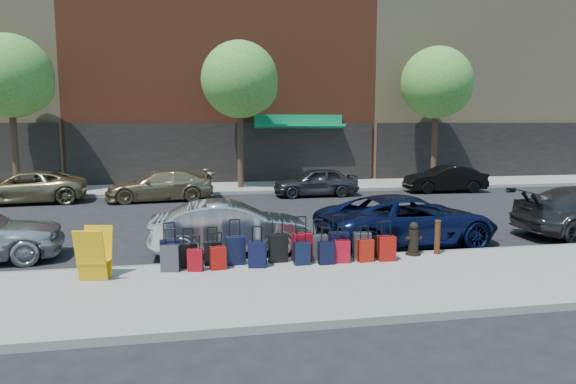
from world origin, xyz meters
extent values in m
plane|color=black|center=(0.00, 0.00, 0.00)|extent=(120.00, 120.00, 0.00)
cube|color=gray|center=(0.00, -6.50, 0.07)|extent=(60.00, 4.00, 0.15)
cube|color=gray|center=(0.00, 10.00, 0.07)|extent=(60.00, 4.00, 0.15)
cube|color=gray|center=(0.00, -4.48, 0.07)|extent=(60.00, 0.08, 0.15)
cube|color=gray|center=(0.00, 7.98, 0.07)|extent=(60.00, 0.08, 0.15)
cube|color=maroon|center=(0.00, 18.00, 10.00)|extent=(17.00, 12.00, 20.00)
cube|color=black|center=(0.00, 11.95, 1.70)|extent=(16.66, 0.15, 3.40)
cube|color=#0D7A4A|center=(4.00, 11.60, 3.20)|extent=(5.00, 0.91, 0.27)
cube|color=#0D7A4A|center=(4.00, 11.90, 3.55)|extent=(5.00, 0.10, 0.60)
cube|color=#917F59|center=(16.00, 18.00, 9.00)|extent=(15.00, 12.00, 18.00)
cube|color=black|center=(16.00, 11.95, 1.70)|extent=(14.70, 0.15, 3.40)
cylinder|color=black|center=(-10.00, 9.50, 2.55)|extent=(0.30, 0.30, 4.80)
sphere|color=#397928|center=(-10.00, 9.50, 5.52)|extent=(3.80, 3.80, 3.80)
sphere|color=#397928|center=(-9.40, 9.50, 5.14)|extent=(2.58, 2.58, 2.58)
cylinder|color=black|center=(0.50, 9.50, 2.55)|extent=(0.30, 0.30, 4.80)
sphere|color=#397928|center=(0.50, 9.50, 5.52)|extent=(3.80, 3.80, 3.80)
sphere|color=#397928|center=(1.10, 9.50, 5.14)|extent=(2.58, 2.58, 2.58)
cylinder|color=black|center=(11.00, 9.50, 2.55)|extent=(0.30, 0.30, 4.80)
sphere|color=#397928|center=(11.00, 9.50, 5.52)|extent=(3.80, 3.80, 3.80)
sphere|color=#397928|center=(11.60, 9.50, 5.14)|extent=(2.58, 2.58, 2.58)
cube|color=black|center=(-2.49, -4.83, 0.47)|extent=(0.47, 0.31, 0.65)
cylinder|color=black|center=(-2.49, -4.83, 1.17)|extent=(0.24, 0.07, 0.03)
cube|color=black|center=(-2.08, -4.82, 0.42)|extent=(0.39, 0.25, 0.55)
cylinder|color=black|center=(-2.08, -4.82, 1.02)|extent=(0.21, 0.06, 0.03)
cube|color=black|center=(-1.54, -4.78, 0.43)|extent=(0.38, 0.22, 0.55)
cylinder|color=black|center=(-1.54, -4.78, 1.03)|extent=(0.21, 0.04, 0.03)
cube|color=black|center=(-1.02, -4.80, 0.48)|extent=(0.46, 0.28, 0.66)
cylinder|color=black|center=(-1.02, -4.80, 1.19)|extent=(0.25, 0.06, 0.03)
cube|color=black|center=(-0.51, -4.84, 0.43)|extent=(0.40, 0.27, 0.55)
cylinder|color=black|center=(-0.51, -4.84, 1.02)|extent=(0.21, 0.07, 0.03)
cube|color=black|center=(-0.02, -4.77, 0.47)|extent=(0.45, 0.27, 0.65)
cylinder|color=black|center=(-0.02, -4.77, 1.18)|extent=(0.24, 0.05, 0.03)
cube|color=maroon|center=(0.55, -4.80, 0.48)|extent=(0.48, 0.31, 0.66)
cylinder|color=black|center=(0.55, -4.80, 1.20)|extent=(0.25, 0.07, 0.03)
cube|color=#3A393F|center=(0.96, -4.77, 0.45)|extent=(0.41, 0.24, 0.61)
cylinder|color=black|center=(0.96, -4.77, 1.11)|extent=(0.23, 0.04, 0.03)
cube|color=black|center=(1.44, -4.83, 0.48)|extent=(0.45, 0.25, 0.67)
cylinder|color=black|center=(1.44, -4.83, 1.21)|extent=(0.25, 0.03, 0.03)
cube|color=#36363B|center=(2.04, -4.79, 0.46)|extent=(0.43, 0.26, 0.62)
cylinder|color=black|center=(2.04, -4.79, 1.13)|extent=(0.23, 0.05, 0.03)
cube|color=black|center=(2.52, -4.80, 0.42)|extent=(0.37, 0.22, 0.53)
cylinder|color=black|center=(2.52, -4.80, 0.99)|extent=(0.20, 0.04, 0.03)
cube|color=#37373C|center=(-2.48, -5.07, 0.44)|extent=(0.43, 0.30, 0.59)
cylinder|color=black|center=(-2.48, -5.07, 1.08)|extent=(0.23, 0.07, 0.03)
cube|color=maroon|center=(-1.94, -5.16, 0.40)|extent=(0.36, 0.24, 0.49)
cylinder|color=black|center=(-1.94, -5.16, 0.93)|extent=(0.19, 0.06, 0.03)
cube|color=#9A0D09|center=(-1.44, -5.14, 0.41)|extent=(0.37, 0.25, 0.51)
cylinder|color=black|center=(-1.44, -5.14, 0.97)|extent=(0.20, 0.06, 0.03)
cube|color=black|center=(-0.56, -5.13, 0.44)|extent=(0.42, 0.29, 0.58)
cylinder|color=black|center=(-0.56, -5.13, 1.07)|extent=(0.22, 0.07, 0.03)
cube|color=black|center=(0.48, -5.11, 0.41)|extent=(0.37, 0.22, 0.53)
cylinder|color=black|center=(0.48, -5.11, 0.99)|extent=(0.20, 0.04, 0.03)
cube|color=black|center=(1.04, -5.17, 0.41)|extent=(0.36, 0.21, 0.53)
cylinder|color=black|center=(1.04, -5.17, 0.99)|extent=(0.20, 0.03, 0.03)
cube|color=#A80A1C|center=(1.44, -5.11, 0.41)|extent=(0.38, 0.24, 0.52)
cylinder|color=black|center=(1.44, -5.11, 0.98)|extent=(0.20, 0.05, 0.03)
cube|color=#A1180A|center=(2.00, -5.13, 0.41)|extent=(0.39, 0.27, 0.53)
cylinder|color=black|center=(2.00, -5.13, 0.99)|extent=(0.20, 0.07, 0.03)
cube|color=#9B0F0A|center=(2.52, -5.15, 0.44)|extent=(0.41, 0.24, 0.59)
cylinder|color=black|center=(2.52, -5.15, 1.08)|extent=(0.22, 0.04, 0.03)
cylinder|color=black|center=(3.38, -4.75, 0.18)|extent=(0.37, 0.37, 0.06)
cylinder|color=black|center=(3.38, -4.75, 0.50)|extent=(0.25, 0.25, 0.57)
sphere|color=black|center=(3.38, -4.75, 0.86)|extent=(0.23, 0.23, 0.23)
cylinder|color=black|center=(3.38, -4.75, 0.56)|extent=(0.41, 0.12, 0.10)
cylinder|color=#38190C|center=(3.99, -4.79, 0.57)|extent=(0.14, 0.14, 0.83)
cylinder|color=#38190C|center=(3.99, -4.79, 0.98)|extent=(0.16, 0.16, 0.04)
cube|color=#E2A50C|center=(-4.05, -5.58, 0.70)|extent=(0.65, 0.39, 1.09)
cube|color=#E2A50C|center=(-3.96, -5.19, 0.70)|extent=(0.65, 0.39, 1.09)
cube|color=#E2A50C|center=(-4.01, -5.38, 0.54)|extent=(0.68, 0.51, 0.02)
imported|color=silver|center=(-1.00, -3.17, 0.68)|extent=(4.15, 1.46, 1.37)
imported|color=#0D153C|center=(3.91, -3.18, 0.70)|extent=(5.33, 2.98, 1.41)
imported|color=#908158|center=(-8.93, 6.94, 0.68)|extent=(5.10, 2.71, 1.36)
imported|color=#95815B|center=(-3.33, 6.61, 0.67)|extent=(4.77, 2.27, 1.34)
imported|color=#333235|center=(3.71, 6.71, 0.67)|extent=(3.95, 1.66, 1.34)
imported|color=black|center=(10.32, 6.88, 0.65)|extent=(4.02, 1.60, 1.30)
camera|label=1|loc=(-1.99, -16.34, 3.39)|focal=32.00mm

